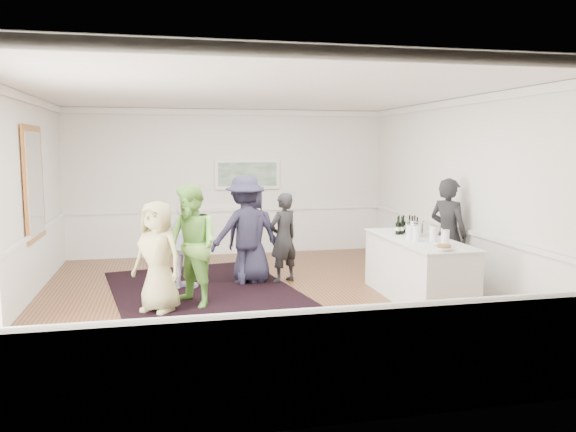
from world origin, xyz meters
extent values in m
plane|color=brown|center=(0.00, 0.00, 0.00)|extent=(8.00, 8.00, 0.00)
cube|color=white|center=(0.00, 0.00, 3.20)|extent=(7.00, 8.00, 0.02)
cube|color=white|center=(-3.50, 0.00, 1.60)|extent=(0.02, 8.00, 3.20)
cube|color=white|center=(3.50, 0.00, 1.60)|extent=(0.02, 8.00, 3.20)
cube|color=white|center=(0.00, 4.00, 1.60)|extent=(7.00, 0.02, 3.20)
cube|color=white|center=(0.00, -4.00, 1.60)|extent=(7.00, 0.02, 3.20)
cube|color=#C47B39|center=(-3.46, 1.30, 1.80)|extent=(0.04, 1.25, 1.85)
cube|color=white|center=(-3.43, 1.30, 1.80)|extent=(0.01, 1.05, 1.65)
cube|color=white|center=(0.40, 3.95, 1.78)|extent=(1.44, 0.05, 0.66)
cube|color=#246133|center=(0.40, 3.92, 1.78)|extent=(1.30, 0.01, 0.52)
cube|color=black|center=(-0.82, 0.91, 0.01)|extent=(3.45, 4.18, 0.02)
cube|color=silver|center=(2.43, -0.44, 0.48)|extent=(0.85, 2.34, 0.96)
cube|color=silver|center=(2.43, -0.44, 0.96)|extent=(0.91, 2.40, 0.02)
imported|color=black|center=(3.20, 0.06, 0.94)|extent=(0.71, 0.81, 1.87)
imported|color=tan|center=(-1.52, -0.23, 0.81)|extent=(0.94, 0.89, 1.62)
imported|color=#71BA4A|center=(-1.03, -0.05, 0.92)|extent=(1.09, 1.13, 1.84)
imported|color=silver|center=(-1.09, 1.00, 0.75)|extent=(0.93, 0.81, 1.50)
imported|color=#222138|center=(-0.05, 1.19, 0.95)|extent=(1.36, 0.97, 1.90)
imported|color=black|center=(0.62, 1.14, 0.79)|extent=(0.69, 0.61, 1.59)
imported|color=#222138|center=(0.07, 1.26, 0.88)|extent=(0.99, 0.80, 1.76)
cylinder|color=#5DA43A|center=(2.28, -0.66, 1.09)|extent=(0.12, 0.12, 0.24)
cylinder|color=#D73F61|center=(2.52, -0.75, 1.09)|extent=(0.12, 0.12, 0.24)
cylinder|color=#68AF3E|center=(2.25, -0.53, 1.09)|extent=(0.12, 0.12, 0.24)
cylinder|color=silver|center=(2.54, -1.07, 1.09)|extent=(0.12, 0.12, 0.24)
cylinder|color=silver|center=(2.48, -0.20, 1.09)|extent=(0.26, 0.26, 0.25)
imported|color=white|center=(2.33, -1.44, 1.00)|extent=(0.27, 0.27, 0.07)
cylinder|color=olive|center=(2.33, -1.44, 1.03)|extent=(0.19, 0.19, 0.04)
camera|label=1|loc=(-1.39, -8.39, 2.38)|focal=35.00mm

